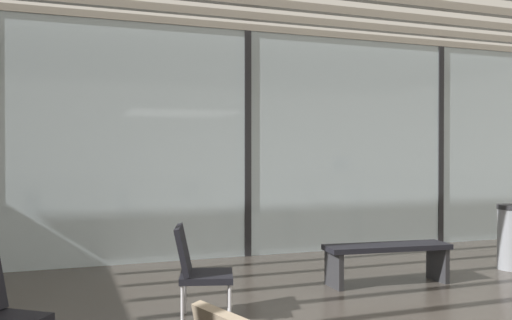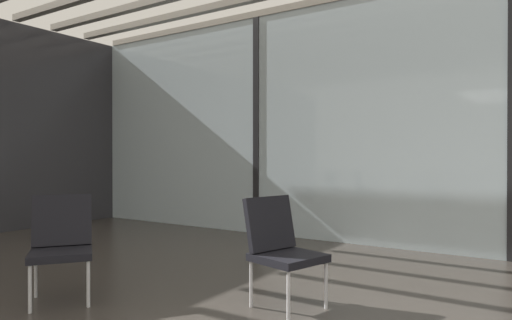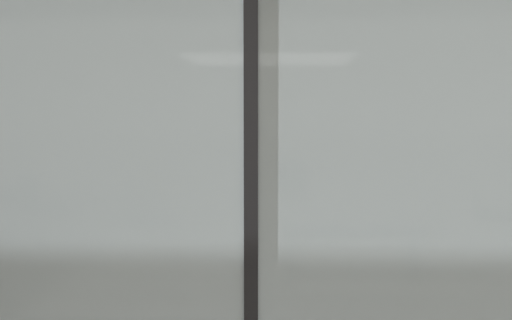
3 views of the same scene
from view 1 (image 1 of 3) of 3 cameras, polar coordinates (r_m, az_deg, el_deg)
name	(u,v)px [view 1 (image 1 of 3)]	position (r m, az deg, el deg)	size (l,w,h in m)	color
glass_curtain_wall	(247,144)	(8.10, -0.97, 1.73)	(14.00, 0.08, 3.38)	silver
window_mullion_1	(247,144)	(8.10, -0.97, 1.73)	(0.10, 0.12, 3.38)	black
window_mullion_2	(439,145)	(9.81, 18.79, 1.51)	(0.10, 0.12, 3.38)	black
parked_airplane	(126,128)	(11.87, -13.53, 3.27)	(10.84, 4.17, 4.17)	#B2BCD6
lounge_chair_4	(197,266)	(5.10, -6.27, -11.11)	(0.64, 0.60, 0.87)	black
waiting_bench	(387,253)	(6.61, 13.70, -9.57)	(1.53, 0.54, 0.47)	black
trash_bin	(512,237)	(7.98, 25.42, -7.34)	(0.38, 0.38, 0.86)	slate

